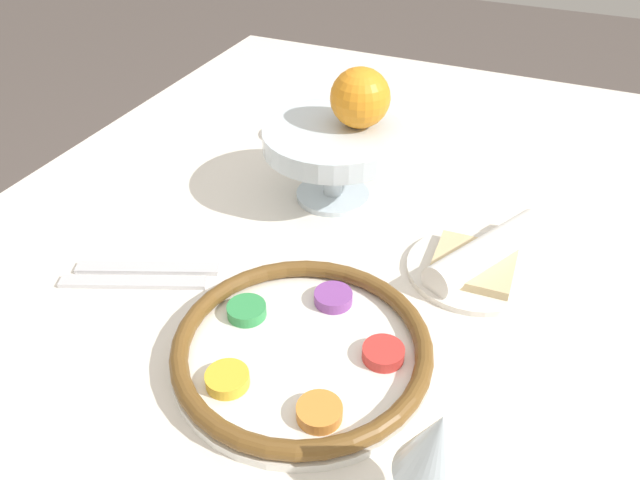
# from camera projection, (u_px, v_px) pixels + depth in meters

# --- Properties ---
(dining_table) EXTENTS (1.56, 1.08, 0.74)m
(dining_table) POSITION_uv_depth(u_px,v_px,m) (327.00, 455.00, 1.01)
(dining_table) COLOR silver
(dining_table) RESTS_ON ground_plane
(seder_plate) EXTENTS (0.28, 0.28, 0.03)m
(seder_plate) POSITION_uv_depth(u_px,v_px,m) (302.00, 349.00, 0.67)
(seder_plate) COLOR white
(seder_plate) RESTS_ON dining_table
(wine_glass) EXTENTS (0.07, 0.07, 0.13)m
(wine_glass) POSITION_uv_depth(u_px,v_px,m) (437.00, 449.00, 0.48)
(wine_glass) COLOR silver
(wine_glass) RESTS_ON dining_table
(fruit_stand) EXTENTS (0.20, 0.20, 0.11)m
(fruit_stand) POSITION_uv_depth(u_px,v_px,m) (334.00, 145.00, 0.89)
(fruit_stand) COLOR silver
(fruit_stand) RESTS_ON dining_table
(orange_fruit) EXTENTS (0.08, 0.08, 0.08)m
(orange_fruit) POSITION_uv_depth(u_px,v_px,m) (360.00, 98.00, 0.86)
(orange_fruit) COLOR orange
(orange_fruit) RESTS_ON fruit_stand
(bread_plate) EXTENTS (0.17, 0.17, 0.02)m
(bread_plate) POSITION_uv_depth(u_px,v_px,m) (473.00, 268.00, 0.79)
(bread_plate) COLOR silver
(bread_plate) RESTS_ON dining_table
(napkin_roll) EXTENTS (0.20, 0.13, 0.04)m
(napkin_roll) POSITION_uv_depth(u_px,v_px,m) (487.00, 252.00, 0.80)
(napkin_roll) COLOR white
(napkin_roll) RESTS_ON dining_table
(cup_near) EXTENTS (0.08, 0.08, 0.06)m
(cup_near) POSITION_uv_depth(u_px,v_px,m) (318.00, 125.00, 1.07)
(cup_near) COLOR silver
(cup_near) RESTS_ON dining_table
(fork_left) EXTENTS (0.09, 0.18, 0.01)m
(fork_left) POSITION_uv_depth(u_px,v_px,m) (133.00, 282.00, 0.78)
(fork_left) COLOR silver
(fork_left) RESTS_ON dining_table
(fork_right) EXTENTS (0.09, 0.18, 0.01)m
(fork_right) POSITION_uv_depth(u_px,v_px,m) (148.00, 268.00, 0.80)
(fork_right) COLOR silver
(fork_right) RESTS_ON dining_table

